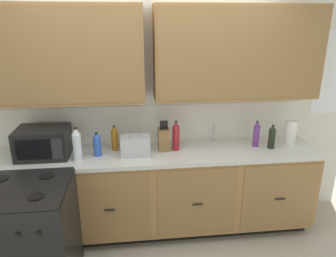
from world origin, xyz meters
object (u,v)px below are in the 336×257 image
at_px(bottle_blue, 97,144).
at_px(bottle_clear, 77,144).
at_px(bottle_dark, 272,137).
at_px(stove_range, 26,238).
at_px(bottle_violet, 256,134).
at_px(microwave, 43,142).
at_px(paper_towel_roll, 291,133).
at_px(bottle_red, 176,136).
at_px(toaster, 135,146).
at_px(bottle_amber, 115,138).
at_px(knife_block, 164,139).

height_order(bottle_blue, bottle_clear, bottle_clear).
bearing_deg(bottle_dark, stove_range, -165.60).
bearing_deg(bottle_violet, bottle_dark, -26.19).
xyz_separation_m(microwave, bottle_clear, (0.33, -0.13, 0.02)).
bearing_deg(stove_range, paper_towel_roll, 14.71).
distance_m(bottle_red, bottle_clear, 0.95).
xyz_separation_m(toaster, bottle_blue, (-0.36, 0.02, 0.02)).
height_order(bottle_dark, bottle_red, bottle_red).
xyz_separation_m(microwave, toaster, (0.87, -0.07, -0.04)).
distance_m(bottle_dark, bottle_clear, 1.92).
bearing_deg(bottle_red, microwave, -179.75).
bearing_deg(bottle_blue, paper_towel_roll, 1.79).
height_order(bottle_clear, bottle_amber, bottle_clear).
distance_m(toaster, bottle_blue, 0.36).
height_order(toaster, bottle_violet, bottle_violet).
xyz_separation_m(microwave, bottle_violet, (2.11, 0.01, -0.01)).
relative_size(bottle_red, bottle_violet, 1.12).
xyz_separation_m(toaster, bottle_amber, (-0.20, 0.15, 0.03)).
xyz_separation_m(knife_block, bottle_dark, (1.09, -0.08, 0.01)).
xyz_separation_m(stove_range, bottle_blue, (0.55, 0.60, 0.56)).
distance_m(stove_range, bottle_amber, 1.17).
xyz_separation_m(stove_range, bottle_dark, (2.30, 0.59, 0.57)).
bearing_deg(bottle_blue, bottle_amber, 39.17).
relative_size(microwave, toaster, 1.71).
distance_m(stove_range, bottle_clear, 0.88).
height_order(microwave, bottle_red, bottle_red).
bearing_deg(bottle_blue, bottle_dark, -0.44).
bearing_deg(toaster, bottle_violet, 3.56).
bearing_deg(paper_towel_roll, bottle_red, -179.57).
bearing_deg(knife_block, bottle_amber, 172.74).
distance_m(stove_range, microwave, 0.88).
bearing_deg(microwave, bottle_dark, -1.54).
distance_m(paper_towel_roll, bottle_blue, 1.98).
xyz_separation_m(bottle_dark, bottle_amber, (-1.58, 0.15, 0.00)).
distance_m(knife_block, paper_towel_roll, 1.33).
relative_size(stove_range, bottle_blue, 4.04).
relative_size(bottle_dark, bottle_clear, 0.78).
height_order(bottle_violet, bottle_amber, bottle_violet).
bearing_deg(bottle_clear, bottle_red, 8.19).
distance_m(microwave, bottle_dark, 2.25).
bearing_deg(stove_range, bottle_violet, 16.95).
xyz_separation_m(microwave, bottle_amber, (0.67, 0.08, -0.02)).
height_order(stove_range, bottle_dark, bottle_dark).
bearing_deg(bottle_dark, toaster, -179.62).
distance_m(bottle_blue, bottle_clear, 0.20).
xyz_separation_m(toaster, knife_block, (0.29, 0.09, 0.02)).
bearing_deg(bottle_dark, bottle_amber, 174.76).
bearing_deg(knife_block, stove_range, -150.79).
distance_m(bottle_dark, bottle_amber, 1.59).
bearing_deg(bottle_blue, knife_block, 6.10).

